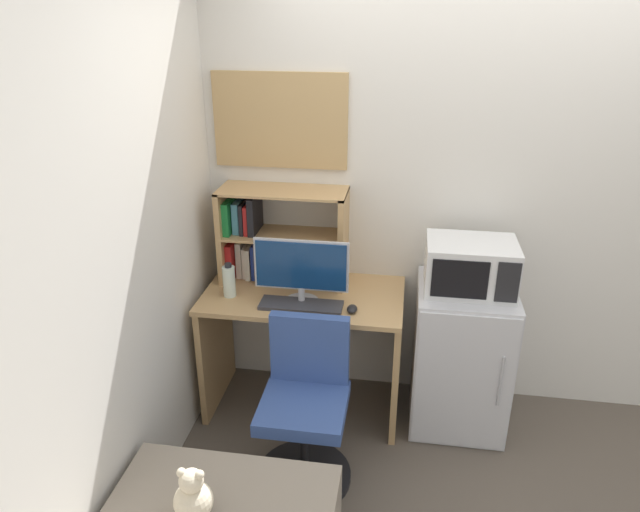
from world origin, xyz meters
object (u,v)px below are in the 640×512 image
keyboard (301,305)px  wall_corkboard (280,121)px  microwave (470,266)px  computer_mouse (352,309)px  mini_fridge (460,356)px  desk_chair (305,412)px  monitor (301,269)px  teddy_bear (193,497)px  water_bottle (229,281)px  hutch_bookshelf (267,237)px

keyboard → wall_corkboard: (-0.20, 0.46, 0.90)m
microwave → computer_mouse: bearing=-161.7°
wall_corkboard → keyboard: bearing=-67.1°
mini_fridge → desk_chair: (-0.80, -0.57, -0.05)m
microwave → mini_fridge: bearing=-90.2°
monitor → computer_mouse: monitor is taller
keyboard → computer_mouse: bearing=-2.4°
computer_mouse → wall_corkboard: (-0.47, 0.47, 0.89)m
keyboard → mini_fridge: (0.89, 0.19, -0.36)m
mini_fridge → teddy_bear: size_ratio=3.66×
water_bottle → monitor: bearing=-3.0°
monitor → computer_mouse: 0.34m
monitor → teddy_bear: monitor is taller
water_bottle → desk_chair: 0.83m
hutch_bookshelf → water_bottle: size_ratio=3.65×
mini_fridge → water_bottle: bearing=-174.7°
water_bottle → teddy_bear: bearing=-80.3°
monitor → mini_fridge: (0.89, 0.14, -0.55)m
monitor → desk_chair: size_ratio=0.59×
water_bottle → microwave: 1.32m
hutch_bookshelf → computer_mouse: bearing=-33.0°
water_bottle → computer_mouse: bearing=-6.4°
keyboard → computer_mouse: size_ratio=5.35×
hutch_bookshelf → water_bottle: bearing=-119.8°
monitor → microwave: monitor is taller
computer_mouse → teddy_bear: bearing=-113.8°
wall_corkboard → monitor: bearing=-65.6°
monitor → water_bottle: bearing=177.0°
hutch_bookshelf → microwave: bearing=-7.4°
mini_fridge → desk_chair: desk_chair is taller
computer_mouse → wall_corkboard: wall_corkboard is taller
microwave → desk_chair: size_ratio=0.55×
water_bottle → keyboard: bearing=-9.0°
keyboard → microwave: 0.93m
water_bottle → wall_corkboard: size_ratio=0.26×
hutch_bookshelf → microwave: hutch_bookshelf is taller
microwave → hutch_bookshelf: bearing=172.6°
mini_fridge → computer_mouse: bearing=-162.0°
hutch_bookshelf → desk_chair: bearing=-64.0°
keyboard → hutch_bookshelf: bearing=127.8°
mini_fridge → microwave: size_ratio=1.81×
wall_corkboard → water_bottle: bearing=-119.5°
computer_mouse → microwave: (0.61, 0.20, 0.20)m
monitor → keyboard: monitor is taller
teddy_bear → wall_corkboard: wall_corkboard is taller
monitor → teddy_bear: bearing=-100.1°
keyboard → computer_mouse: 0.28m
wall_corkboard → desk_chair: bearing=-71.4°
computer_mouse → desk_chair: size_ratio=0.10×
keyboard → teddy_bear: (-0.22, -1.13, -0.26)m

